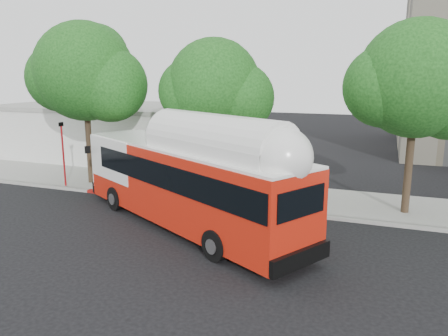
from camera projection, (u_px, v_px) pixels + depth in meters
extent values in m
plane|color=black|center=(185.00, 231.00, 18.94)|extent=(120.00, 120.00, 0.00)
cube|color=gray|center=(234.00, 192.00, 24.87)|extent=(60.00, 5.00, 0.15)
cube|color=gray|center=(217.00, 205.00, 22.49)|extent=(60.00, 0.30, 0.15)
cube|color=maroon|center=(166.00, 199.00, 23.51)|extent=(10.00, 0.32, 0.16)
cylinder|color=#2D2116|center=(89.00, 136.00, 26.40)|extent=(0.36, 0.36, 6.08)
sphere|color=#123C11|center=(84.00, 71.00, 25.60)|extent=(5.80, 5.80, 5.80)
sphere|color=#123C11|center=(110.00, 85.00, 25.40)|extent=(4.35, 4.35, 4.35)
cylinder|color=#2D2116|center=(214.00, 147.00, 24.20)|extent=(0.36, 0.36, 5.44)
sphere|color=#123C11|center=(214.00, 85.00, 23.48)|extent=(5.00, 5.00, 5.00)
sphere|color=#123C11|center=(239.00, 98.00, 23.33)|extent=(3.75, 3.75, 3.75)
cylinder|color=#2D2116|center=(410.00, 157.00, 20.56)|extent=(0.36, 0.36, 5.76)
sphere|color=#123C11|center=(417.00, 79.00, 19.80)|extent=(5.40, 5.40, 5.40)
cube|color=silver|center=(104.00, 132.00, 36.11)|extent=(16.00, 10.00, 4.00)
cube|color=gray|center=(103.00, 106.00, 35.67)|extent=(16.20, 10.20, 0.30)
cube|color=red|center=(185.00, 184.00, 19.15)|extent=(12.76, 8.91, 3.16)
cube|color=black|center=(192.00, 172.00, 18.61)|extent=(11.66, 8.32, 1.03)
cube|color=white|center=(185.00, 148.00, 18.81)|extent=(12.72, 8.83, 0.11)
cube|color=white|center=(216.00, 148.00, 17.12)|extent=(7.14, 5.33, 0.60)
cube|color=black|center=(114.00, 184.00, 24.79)|extent=(1.72, 2.13, 0.07)
imported|color=navy|center=(113.00, 175.00, 24.68)|extent=(1.49, 1.95, 0.98)
cylinder|color=#AA1217|center=(64.00, 157.00, 25.75)|extent=(0.11, 0.11, 3.74)
cube|color=black|center=(61.00, 124.00, 25.33)|extent=(0.05, 0.37, 0.23)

